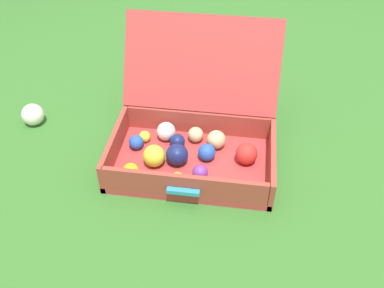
% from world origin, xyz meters
% --- Properties ---
extents(ground_plane, '(16.00, 16.00, 0.00)m').
position_xyz_m(ground_plane, '(0.00, 0.00, 0.00)').
color(ground_plane, '#336B28').
extents(open_suitcase, '(0.59, 0.57, 0.44)m').
position_xyz_m(open_suitcase, '(-0.00, 0.12, 0.10)').
color(open_suitcase, '#B23838').
rests_on(open_suitcase, ground).
extents(stray_ball_on_grass, '(0.09, 0.09, 0.09)m').
position_xyz_m(stray_ball_on_grass, '(-0.68, 0.21, 0.05)').
color(stray_ball_on_grass, white).
rests_on(stray_ball_on_grass, ground).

